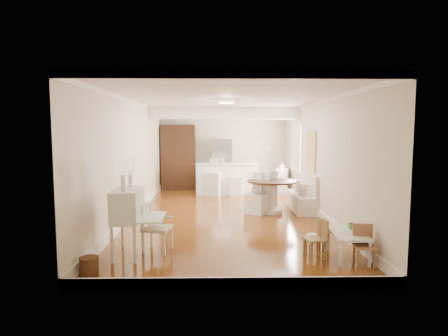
{
  "coord_description": "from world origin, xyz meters",
  "views": [
    {
      "loc": [
        -0.21,
        -9.16,
        2.05
      ],
      "look_at": [
        -0.04,
        0.3,
        1.14
      ],
      "focal_mm": 30.0,
      "sensor_mm": 36.0,
      "label": 1
    }
  ],
  "objects_px": {
    "kids_table": "(348,246)",
    "sideboard": "(283,181)",
    "kids_chair_b": "(315,236)",
    "bar_stool_right": "(235,180)",
    "kids_chair_c": "(364,245)",
    "slip_chair_near": "(257,193)",
    "breakfast_counter": "(227,179)",
    "kids_chair_a": "(315,238)",
    "wicker_basket": "(89,266)",
    "slip_chair_far": "(264,190)",
    "fridge": "(232,164)",
    "secretary_bureau": "(128,222)",
    "pantry_cabinet": "(179,157)",
    "gustavian_armchair": "(157,227)",
    "bar_stool_left": "(214,177)",
    "dining_table": "(271,197)"
  },
  "relations": [
    {
      "from": "slip_chair_far",
      "to": "bar_stool_right",
      "type": "distance_m",
      "value": 2.4
    },
    {
      "from": "slip_chair_near",
      "to": "breakfast_counter",
      "type": "xyz_separation_m",
      "value": [
        -0.69,
        2.98,
        0.0
      ]
    },
    {
      "from": "secretary_bureau",
      "to": "kids_table",
      "type": "bearing_deg",
      "value": -6.12
    },
    {
      "from": "wicker_basket",
      "to": "slip_chair_near",
      "type": "height_order",
      "value": "slip_chair_near"
    },
    {
      "from": "gustavian_armchair",
      "to": "sideboard",
      "type": "height_order",
      "value": "same"
    },
    {
      "from": "kids_chair_c",
      "to": "bar_stool_left",
      "type": "relative_size",
      "value": 0.54
    },
    {
      "from": "kids_chair_b",
      "to": "bar_stool_right",
      "type": "bearing_deg",
      "value": -139.88
    },
    {
      "from": "kids_table",
      "to": "bar_stool_right",
      "type": "bearing_deg",
      "value": 104.15
    },
    {
      "from": "secretary_bureau",
      "to": "bar_stool_right",
      "type": "bearing_deg",
      "value": 68.43
    },
    {
      "from": "gustavian_armchair",
      "to": "breakfast_counter",
      "type": "height_order",
      "value": "breakfast_counter"
    },
    {
      "from": "kids_table",
      "to": "sideboard",
      "type": "xyz_separation_m",
      "value": [
        0.1,
        6.62,
        0.2
      ]
    },
    {
      "from": "kids_chair_a",
      "to": "kids_chair_c",
      "type": "xyz_separation_m",
      "value": [
        0.67,
        -0.36,
        -0.01
      ]
    },
    {
      "from": "secretary_bureau",
      "to": "kids_table",
      "type": "height_order",
      "value": "secretary_bureau"
    },
    {
      "from": "gustavian_armchair",
      "to": "fridge",
      "type": "relative_size",
      "value": 0.46
    },
    {
      "from": "wicker_basket",
      "to": "slip_chair_far",
      "type": "height_order",
      "value": "slip_chair_far"
    },
    {
      "from": "kids_chair_a",
      "to": "slip_chair_near",
      "type": "height_order",
      "value": "slip_chair_near"
    },
    {
      "from": "kids_chair_b",
      "to": "pantry_cabinet",
      "type": "relative_size",
      "value": 0.26
    },
    {
      "from": "dining_table",
      "to": "pantry_cabinet",
      "type": "bearing_deg",
      "value": 124.39
    },
    {
      "from": "secretary_bureau",
      "to": "kids_table",
      "type": "distance_m",
      "value": 3.62
    },
    {
      "from": "breakfast_counter",
      "to": "secretary_bureau",
      "type": "bearing_deg",
      "value": -106.32
    },
    {
      "from": "secretary_bureau",
      "to": "sideboard",
      "type": "relative_size",
      "value": 1.28
    },
    {
      "from": "kids_chair_a",
      "to": "kids_chair_b",
      "type": "xyz_separation_m",
      "value": [
        0.07,
        0.25,
        -0.03
      ]
    },
    {
      "from": "secretary_bureau",
      "to": "breakfast_counter",
      "type": "bearing_deg",
      "value": 71.32
    },
    {
      "from": "secretary_bureau",
      "to": "sideboard",
      "type": "height_order",
      "value": "secretary_bureau"
    },
    {
      "from": "bar_stool_right",
      "to": "fridge",
      "type": "bearing_deg",
      "value": 90.14
    },
    {
      "from": "kids_table",
      "to": "bar_stool_right",
      "type": "height_order",
      "value": "bar_stool_right"
    },
    {
      "from": "wicker_basket",
      "to": "pantry_cabinet",
      "type": "height_order",
      "value": "pantry_cabinet"
    },
    {
      "from": "bar_stool_left",
      "to": "kids_chair_a",
      "type": "bearing_deg",
      "value": -52.17
    },
    {
      "from": "pantry_cabinet",
      "to": "sideboard",
      "type": "bearing_deg",
      "value": -13.24
    },
    {
      "from": "gustavian_armchair",
      "to": "kids_table",
      "type": "relative_size",
      "value": 0.97
    },
    {
      "from": "kids_table",
      "to": "kids_chair_b",
      "type": "relative_size",
      "value": 1.43
    },
    {
      "from": "wicker_basket",
      "to": "pantry_cabinet",
      "type": "xyz_separation_m",
      "value": [
        0.45,
        8.12,
        1.01
      ]
    },
    {
      "from": "wicker_basket",
      "to": "breakfast_counter",
      "type": "height_order",
      "value": "breakfast_counter"
    },
    {
      "from": "slip_chair_near",
      "to": "sideboard",
      "type": "height_order",
      "value": "slip_chair_near"
    },
    {
      "from": "kids_chair_b",
      "to": "bar_stool_right",
      "type": "xyz_separation_m",
      "value": [
        -1.09,
        5.84,
        0.19
      ]
    },
    {
      "from": "slip_chair_far",
      "to": "pantry_cabinet",
      "type": "relative_size",
      "value": 0.46
    },
    {
      "from": "kids_chair_c",
      "to": "sideboard",
      "type": "xyz_separation_m",
      "value": [
        -0.04,
        6.94,
        0.1
      ]
    },
    {
      "from": "wicker_basket",
      "to": "kids_chair_b",
      "type": "relative_size",
      "value": 0.45
    },
    {
      "from": "kids_chair_a",
      "to": "sideboard",
      "type": "height_order",
      "value": "sideboard"
    },
    {
      "from": "kids_table",
      "to": "kids_chair_a",
      "type": "distance_m",
      "value": 0.54
    },
    {
      "from": "gustavian_armchair",
      "to": "slip_chair_near",
      "type": "distance_m",
      "value": 3.61
    },
    {
      "from": "kids_chair_c",
      "to": "sideboard",
      "type": "height_order",
      "value": "sideboard"
    },
    {
      "from": "slip_chair_near",
      "to": "fridge",
      "type": "distance_m",
      "value": 4.07
    },
    {
      "from": "kids_chair_c",
      "to": "breakfast_counter",
      "type": "bearing_deg",
      "value": 111.97
    },
    {
      "from": "secretary_bureau",
      "to": "dining_table",
      "type": "height_order",
      "value": "secretary_bureau"
    },
    {
      "from": "slip_chair_near",
      "to": "pantry_cabinet",
      "type": "bearing_deg",
      "value": 154.9
    },
    {
      "from": "wicker_basket",
      "to": "fridge",
      "type": "xyz_separation_m",
      "value": [
        2.35,
        8.09,
        0.76
      ]
    },
    {
      "from": "slip_chair_far",
      "to": "breakfast_counter",
      "type": "xyz_separation_m",
      "value": [
        -0.91,
        2.56,
        -0.01
      ]
    },
    {
      "from": "pantry_cabinet",
      "to": "slip_chair_far",
      "type": "bearing_deg",
      "value": -54.42
    },
    {
      "from": "pantry_cabinet",
      "to": "kids_table",
      "type": "bearing_deg",
      "value": -64.88
    }
  ]
}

